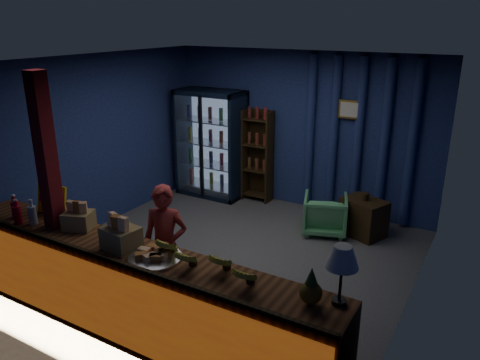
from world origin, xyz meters
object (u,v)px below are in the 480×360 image
object	(u,v)px
pastry_tray	(155,257)
shopkeeper	(165,246)
green_chair	(325,214)
table_lamp	(342,259)

from	to	relation	value
pastry_tray	shopkeeper	bearing A→B (deg)	122.82
green_chair	table_lamp	distance (m)	3.49
pastry_tray	table_lamp	size ratio (longest dim) A/B	1.01
green_chair	pastry_tray	bearing A→B (deg)	62.28
green_chair	table_lamp	xyz separation A→B (m)	(1.23, -3.10, 1.05)
green_chair	table_lamp	bearing A→B (deg)	92.32
shopkeeper	table_lamp	bearing A→B (deg)	-34.21
pastry_tray	table_lamp	xyz separation A→B (m)	(1.71, 0.17, 0.36)
shopkeeper	green_chair	world-z (taller)	shopkeeper
shopkeeper	table_lamp	distance (m)	2.28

